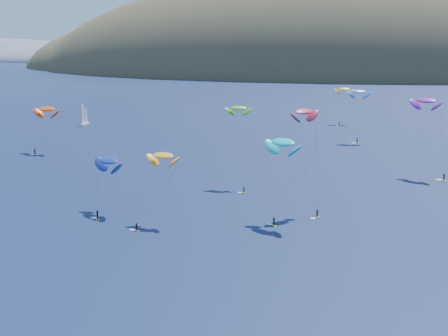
% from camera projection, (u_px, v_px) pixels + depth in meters
% --- Properties ---
extents(island, '(730.00, 300.00, 210.00)m').
position_uv_depth(island, '(355.00, 82.00, 605.01)').
color(island, '#3D3526').
rests_on(island, ground).
extents(sailboat, '(8.12, 7.08, 10.30)m').
position_uv_depth(sailboat, '(85.00, 123.00, 267.35)').
color(sailboat, silver).
rests_on(sailboat, ground).
extents(kitesurfer_1, '(10.89, 11.57, 17.08)m').
position_uv_depth(kitesurfer_1, '(47.00, 109.00, 208.59)').
color(kitesurfer_1, yellow).
rests_on(kitesurfer_1, ground).
extents(kitesurfer_2, '(8.44, 11.99, 16.36)m').
position_uv_depth(kitesurfer_2, '(163.00, 156.00, 133.24)').
color(kitesurfer_2, yellow).
rests_on(kitesurfer_2, ground).
extents(kitesurfer_3, '(7.25, 12.97, 22.07)m').
position_uv_depth(kitesurfer_3, '(239.00, 108.00, 164.70)').
color(kitesurfer_3, yellow).
rests_on(kitesurfer_3, ground).
extents(kitesurfer_4, '(8.74, 7.89, 20.57)m').
position_uv_depth(kitesurfer_4, '(359.00, 92.00, 226.61)').
color(kitesurfer_4, yellow).
rests_on(kitesurfer_4, ground).
extents(kitesurfer_5, '(10.22, 10.34, 19.74)m').
position_uv_depth(kitesurfer_5, '(283.00, 142.00, 132.78)').
color(kitesurfer_5, yellow).
rests_on(kitesurfer_5, ground).
extents(kitesurfer_6, '(10.74, 13.26, 23.55)m').
position_uv_depth(kitesurfer_6, '(426.00, 100.00, 174.73)').
color(kitesurfer_6, yellow).
rests_on(kitesurfer_6, ground).
extents(kitesurfer_9, '(8.51, 12.11, 24.78)m').
position_uv_depth(kitesurfer_9, '(304.00, 112.00, 140.06)').
color(kitesurfer_9, yellow).
rests_on(kitesurfer_9, ground).
extents(kitesurfer_10, '(10.15, 13.44, 14.16)m').
position_uv_depth(kitesurfer_10, '(109.00, 160.00, 141.34)').
color(kitesurfer_10, yellow).
rests_on(kitesurfer_10, ground).
extents(kitesurfer_11, '(7.96, 11.54, 17.07)m').
position_uv_depth(kitesurfer_11, '(344.00, 89.00, 269.90)').
color(kitesurfer_11, yellow).
rests_on(kitesurfer_11, ground).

